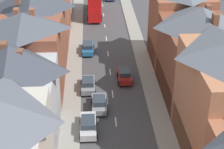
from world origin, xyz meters
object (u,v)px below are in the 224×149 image
object	(u,v)px
car_far_grey	(88,125)
car_parked_left_b	(88,84)
double_decker_bus_mid_street	(94,1)
car_near_blue	(125,75)
car_parked_right_a	(88,47)
car_parked_right_b	(99,103)

from	to	relation	value
car_far_grey	car_parked_left_b	bearing A→B (deg)	90.00
double_decker_bus_mid_street	car_parked_left_b	distance (m)	28.67
car_parked_left_b	car_near_blue	bearing A→B (deg)	22.34
car_near_blue	car_parked_right_a	size ratio (longest dim) A/B	0.86
car_far_grey	car_parked_right_b	distance (m)	4.50
car_parked_left_b	double_decker_bus_mid_street	bearing A→B (deg)	87.41
car_parked_left_b	car_parked_right_b	world-z (taller)	same
double_decker_bus_mid_street	car_far_grey	bearing A→B (deg)	-91.97
double_decker_bus_mid_street	car_parked_right_a	bearing A→B (deg)	-94.31
double_decker_bus_mid_street	car_near_blue	distance (m)	26.87
car_far_grey	car_near_blue	bearing A→B (deg)	65.80
car_near_blue	car_parked_left_b	world-z (taller)	car_near_blue
double_decker_bus_mid_street	car_parked_right_a	world-z (taller)	double_decker_bus_mid_street
car_parked_left_b	car_parked_right_b	distance (m)	4.76
double_decker_bus_mid_street	car_parked_right_b	bearing A→B (deg)	-89.98
car_parked_right_a	car_near_blue	bearing A→B (deg)	-62.55
car_near_blue	car_parked_right_a	xyz separation A→B (m)	(-4.90, 9.43, -0.05)
car_parked_right_a	car_far_grey	distance (m)	20.34
double_decker_bus_mid_street	car_far_grey	size ratio (longest dim) A/B	2.42
car_parked_left_b	car_far_grey	bearing A→B (deg)	-90.00
car_near_blue	car_far_grey	xyz separation A→B (m)	(-4.90, -10.90, -0.02)
car_parked_left_b	car_parked_right_b	size ratio (longest dim) A/B	1.04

